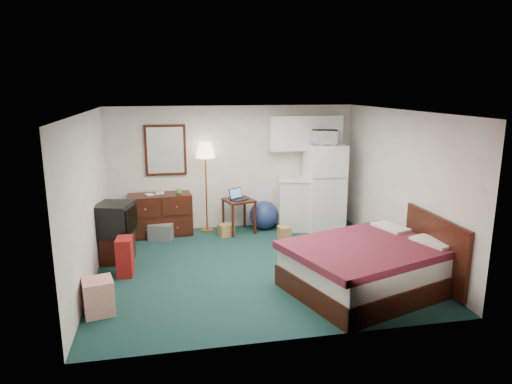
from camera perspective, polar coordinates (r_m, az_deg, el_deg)
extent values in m
cube|color=#1D4240|center=(7.56, -0.16, -9.27)|extent=(5.00, 4.50, 0.01)
cube|color=beige|center=(7.00, -0.17, 10.02)|extent=(5.00, 4.50, 0.01)
cube|color=beige|center=(9.35, -2.83, 3.07)|extent=(5.00, 0.01, 2.50)
cube|color=beige|center=(5.07, 4.78, -5.66)|extent=(5.00, 0.01, 2.50)
cube|color=beige|center=(7.14, -20.26, -0.89)|extent=(0.01, 4.50, 2.50)
cube|color=beige|center=(8.03, 17.63, 0.79)|extent=(0.01, 4.50, 2.50)
sphere|color=navy|center=(9.38, 1.00, -2.88)|extent=(0.63, 0.63, 0.59)
imported|color=white|center=(9.16, 8.58, 6.98)|extent=(0.57, 0.42, 0.34)
imported|color=#9F7A42|center=(9.03, -13.62, 0.21)|extent=(0.14, 0.06, 0.20)
imported|color=#9F7A42|center=(9.10, -12.47, 0.45)|extent=(0.17, 0.03, 0.23)
imported|color=#53943F|center=(8.99, -9.64, 0.11)|extent=(0.15, 0.13, 0.13)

